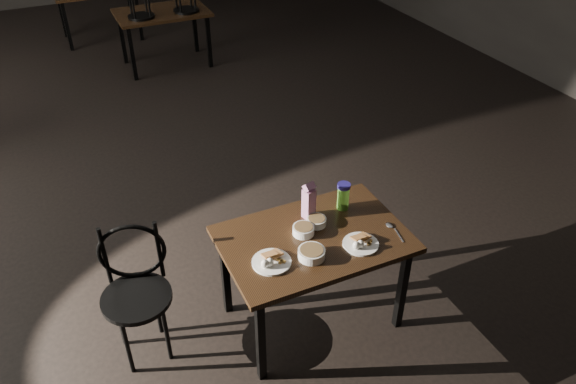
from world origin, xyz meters
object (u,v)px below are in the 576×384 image
juice_carton (309,201)px  bentwood_chair (135,283)px  main_table (314,246)px  water_bottle (343,196)px

juice_carton → bentwood_chair: juice_carton is taller
main_table → water_bottle: bearing=31.4°
main_table → bentwood_chair: 1.17m
main_table → water_bottle: (0.32, 0.20, 0.18)m
bentwood_chair → main_table: bearing=0.6°
water_bottle → bentwood_chair: water_bottle is taller
main_table → bentwood_chair: bearing=166.5°
bentwood_chair → water_bottle: bearing=11.1°
main_table → bentwood_chair: size_ratio=1.28×
juice_carton → bentwood_chair: 1.23m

